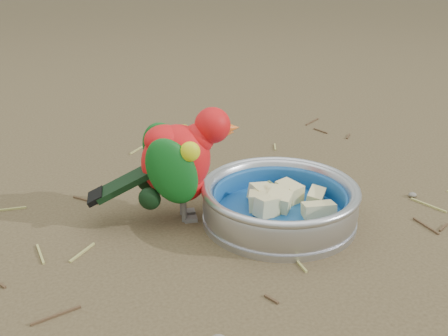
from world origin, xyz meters
name	(u,v)px	position (x,y,z in m)	size (l,w,h in m)	color
ground	(260,244)	(0.00, 0.00, 0.00)	(60.00, 60.00, 0.00)	brown
food_bowl	(279,216)	(0.06, 0.05, 0.01)	(0.24, 0.24, 0.02)	#B2B2BA
bowl_wall	(280,199)	(0.06, 0.05, 0.04)	(0.24, 0.24, 0.04)	#B2B2BA
fruit_wedges	(280,203)	(0.06, 0.05, 0.03)	(0.14, 0.14, 0.03)	beige
lory_parrot	(179,168)	(-0.07, 0.12, 0.09)	(0.10, 0.21, 0.17)	red
ground_debris	(244,225)	(0.00, 0.05, 0.00)	(0.90, 0.80, 0.01)	#9F9A51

